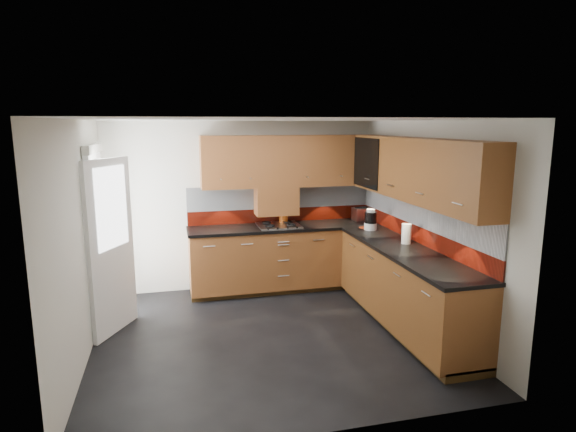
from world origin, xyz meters
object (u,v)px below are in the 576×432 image
object	(u,v)px
utensil_pot	(283,217)
food_processor	(371,220)
toaster	(362,214)
gas_hob	(279,225)

from	to	relation	value
utensil_pot	food_processor	distance (m)	1.26
toaster	utensil_pot	bearing A→B (deg)	176.91
toaster	gas_hob	bearing A→B (deg)	-174.49
gas_hob	toaster	world-z (taller)	toaster
utensil_pot	toaster	world-z (taller)	utensil_pot
gas_hob	toaster	size ratio (longest dim) A/B	2.00
gas_hob	food_processor	distance (m)	1.27
gas_hob	food_processor	bearing A→B (deg)	-24.18
gas_hob	utensil_pot	world-z (taller)	utensil_pot
food_processor	gas_hob	bearing A→B (deg)	155.82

